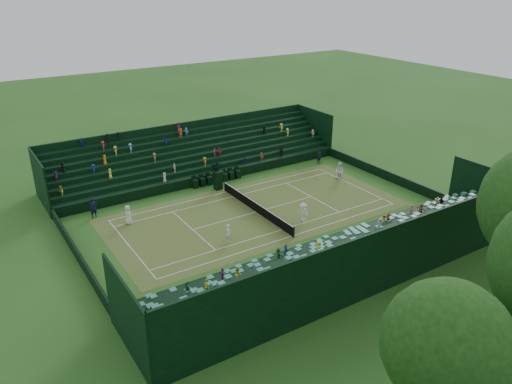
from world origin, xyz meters
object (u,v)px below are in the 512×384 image
(umpire_chair, at_px, (218,178))
(player_far_east, at_px, (303,212))
(tennis_net, at_px, (256,207))
(player_near_west, at_px, (128,215))
(player_near_east, at_px, (229,233))
(player_far_west, at_px, (339,171))

(umpire_chair, distance_m, player_far_east, 10.68)
(tennis_net, relative_size, player_near_west, 6.72)
(player_near_west, distance_m, player_far_east, 15.17)
(umpire_chair, bearing_deg, tennis_net, 2.93)
(player_near_east, height_order, player_far_west, player_far_west)
(player_far_west, relative_size, player_far_east, 1.18)
(umpire_chair, xyz_separation_m, player_near_east, (10.09, -4.51, -0.45))
(player_far_east, bearing_deg, player_near_east, -109.14)
(player_near_west, xyz_separation_m, player_far_east, (7.66, 13.10, -0.03))
(player_near_east, distance_m, player_far_west, 17.24)
(umpire_chair, relative_size, player_far_east, 1.73)
(tennis_net, bearing_deg, player_far_west, 99.02)
(tennis_net, distance_m, player_near_east, 5.98)
(player_near_west, bearing_deg, player_far_east, -123.56)
(player_near_east, xyz_separation_m, player_far_east, (0.18, 7.39, 0.05))
(umpire_chair, bearing_deg, player_near_east, -24.07)
(player_near_east, height_order, player_far_east, player_far_east)
(tennis_net, height_order, player_near_east, player_near_east)
(tennis_net, height_order, umpire_chair, umpire_chair)
(tennis_net, relative_size, player_near_east, 7.35)
(tennis_net, distance_m, umpire_chair, 6.66)
(umpire_chair, height_order, player_near_east, umpire_chair)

